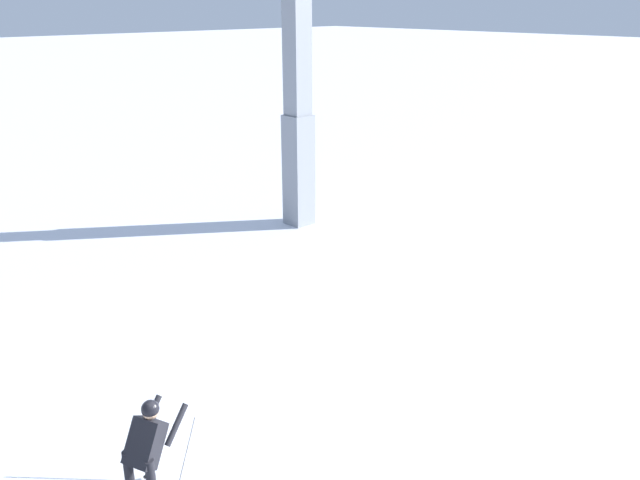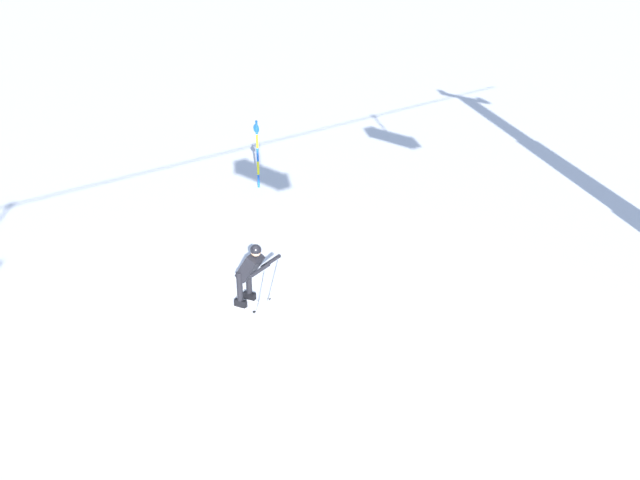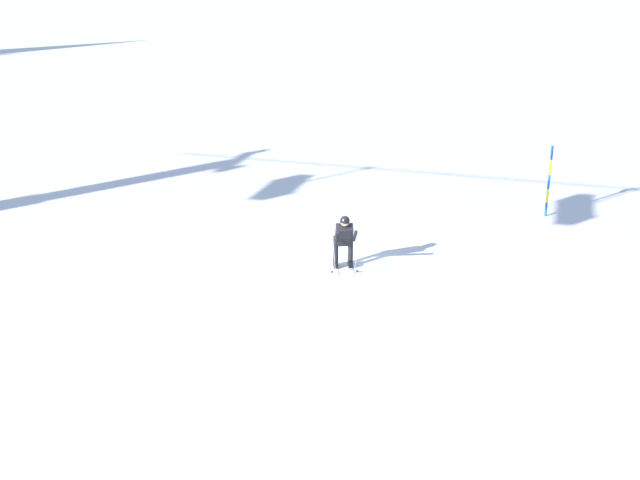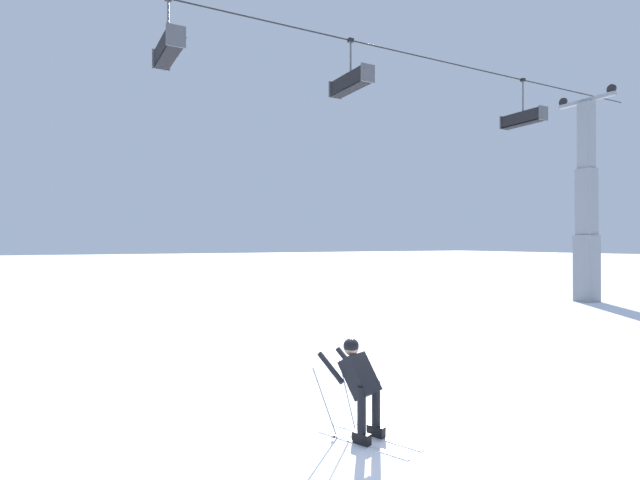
# 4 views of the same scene
# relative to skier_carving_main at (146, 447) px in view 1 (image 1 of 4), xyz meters

# --- Properties ---
(skier_carving_main) EXTENTS (1.14, 1.74, 1.65)m
(skier_carving_main) POSITION_rel_skier_carving_main_xyz_m (0.00, 0.00, 0.00)
(skier_carving_main) COLOR white
(skier_carving_main) RESTS_ON ground_plane
(lift_tower_near) EXTENTS (0.72, 2.86, 10.66)m
(lift_tower_near) POSITION_rel_skier_carving_main_xyz_m (-7.32, 9.20, 3.60)
(lift_tower_near) COLOR gray
(lift_tower_near) RESTS_ON ground_plane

